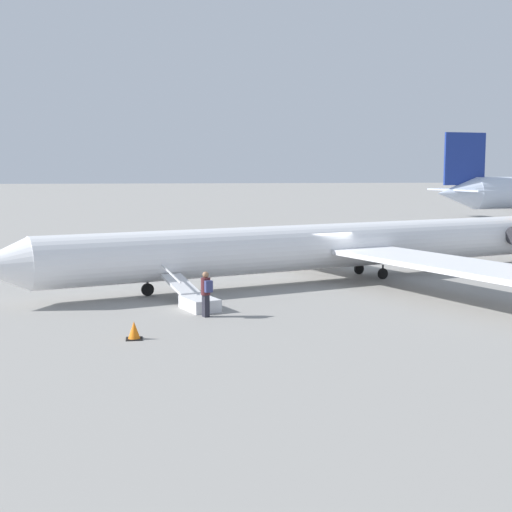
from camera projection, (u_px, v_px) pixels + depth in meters
The scene contains 5 objects.
ground_plane at pixel (325, 280), 36.12m from camera, with size 600.00×600.00×0.00m, color gray.
airplane_main at pixel (340, 245), 36.34m from camera, with size 33.26×26.35×5.93m.
boarding_stairs at pixel (196, 300), 28.76m from camera, with size 2.29×4.12×1.55m.
passenger at pixel (206, 291), 26.95m from camera, with size 0.43×0.57×1.74m.
traffic_cone_near_stairs at pixel (134, 331), 23.44m from camera, with size 0.54×0.54×0.60m.
Camera 1 is at (9.10, 34.71, 5.50)m, focal length 50.00 mm.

